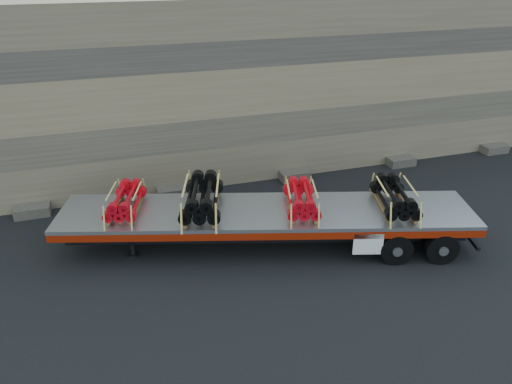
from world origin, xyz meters
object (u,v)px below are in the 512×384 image
bundle_midfront (202,198)px  bundle_rear (395,198)px  bundle_midrear (301,199)px  bundle_front (125,201)px  trailer (266,228)px

bundle_midfront → bundle_rear: bearing=-0.0°
bundle_rear → bundle_midrear: bearing=180.0°
bundle_midfront → bundle_midrear: 3.03m
bundle_front → trailer: bearing=0.0°
trailer → bundle_midfront: (-1.88, 0.56, 1.06)m
trailer → bundle_midrear: size_ratio=6.52×
bundle_midrear → bundle_rear: bearing=0.0°
bundle_front → bundle_midrear: bearing=-0.0°
trailer → bundle_rear: bundle_rear is taller
bundle_front → bundle_midrear: size_ratio=0.98×
trailer → bundle_midrear: bundle_midrear is taller
trailer → bundle_midrear: (1.02, -0.30, 0.98)m
bundle_front → bundle_midfront: size_ratio=0.80×
bundle_midrear → bundle_rear: size_ratio=0.92×
bundle_front → bundle_midrear: 5.35m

